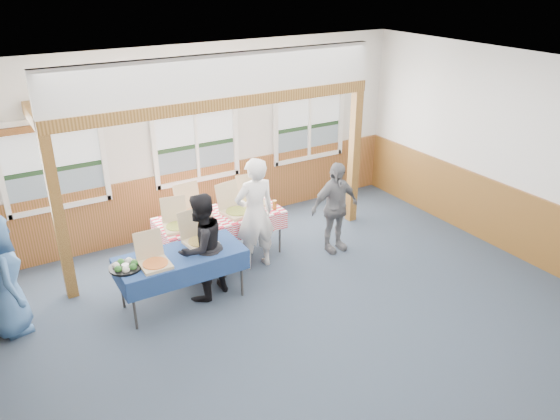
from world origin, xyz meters
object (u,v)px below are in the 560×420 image
object	(u,v)px
table_right	(220,218)
woman_white	(255,214)
table_left	(181,258)
woman_black	(201,247)
man_blue	(1,276)
person_grey	(335,207)

from	to	relation	value
table_right	woman_white	distance (m)	0.66
table_left	woman_black	world-z (taller)	woman_black
woman_white	man_blue	world-z (taller)	woman_white
table_right	woman_white	bearing A→B (deg)	-46.66
person_grey	woman_white	bearing A→B (deg)	171.87
table_left	table_right	distance (m)	1.33
man_blue	table_left	bearing A→B (deg)	-111.74
table_left	man_blue	size ratio (longest dim) A/B	1.16
table_right	person_grey	size ratio (longest dim) A/B	1.37
woman_white	woman_black	distance (m)	1.11
woman_white	man_blue	distance (m)	3.50
person_grey	woman_black	bearing A→B (deg)	-176.12
woman_black	man_blue	size ratio (longest dim) A/B	0.97
man_blue	person_grey	xyz separation A→B (m)	(4.87, -0.32, -0.05)
woman_white	table_right	bearing A→B (deg)	-55.08
woman_black	man_blue	xyz separation A→B (m)	(-2.46, 0.52, 0.03)
man_blue	person_grey	world-z (taller)	man_blue
table_left	woman_black	xyz separation A→B (m)	(0.30, -0.02, 0.09)
table_right	person_grey	bearing A→B (deg)	-12.38
table_left	table_right	xyz separation A→B (m)	(1.00, 0.88, 0.01)
table_right	person_grey	xyz separation A→B (m)	(1.72, -0.70, 0.06)
woman_black	person_grey	world-z (taller)	woman_black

